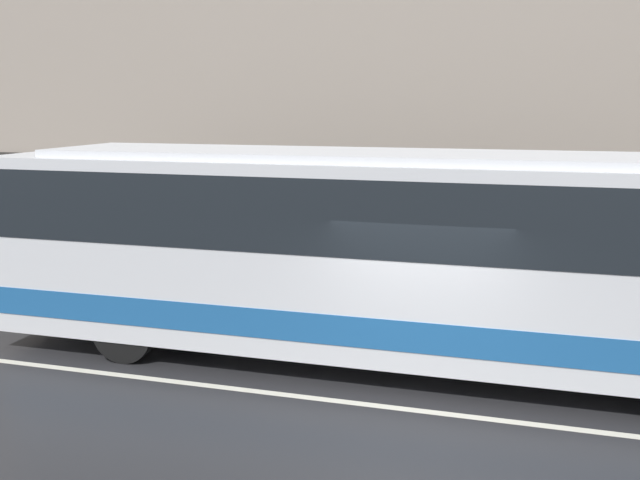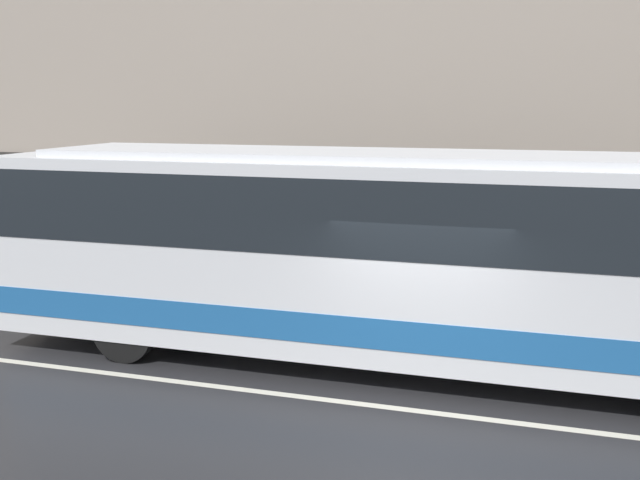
# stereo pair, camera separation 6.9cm
# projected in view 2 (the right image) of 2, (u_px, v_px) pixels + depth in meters

# --- Properties ---
(ground_plane) EXTENTS (60.00, 60.00, 0.00)m
(ground_plane) POSITION_uv_depth(u_px,v_px,m) (410.00, 410.00, 9.70)
(ground_plane) COLOR #262628
(sidewalk) EXTENTS (60.00, 3.07, 0.13)m
(sidewalk) POSITION_uv_depth(u_px,v_px,m) (454.00, 300.00, 14.89)
(sidewalk) COLOR #A09E99
(sidewalk) RESTS_ON ground_plane
(building_facade) EXTENTS (60.00, 0.35, 11.71)m
(building_facade) POSITION_uv_depth(u_px,v_px,m) (472.00, 30.00, 15.41)
(building_facade) COLOR gray
(building_facade) RESTS_ON ground_plane
(lane_stripe) EXTENTS (54.00, 0.14, 0.01)m
(lane_stripe) POSITION_uv_depth(u_px,v_px,m) (410.00, 410.00, 9.70)
(lane_stripe) COLOR beige
(lane_stripe) RESTS_ON ground_plane
(transit_bus) EXTENTS (12.47, 2.61, 3.38)m
(transit_bus) POSITION_uv_depth(u_px,v_px,m) (374.00, 246.00, 11.19)
(transit_bus) COLOR silver
(transit_bus) RESTS_ON ground_plane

